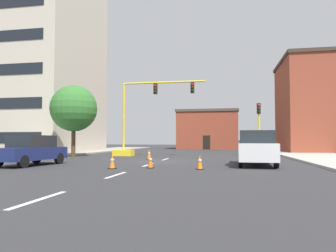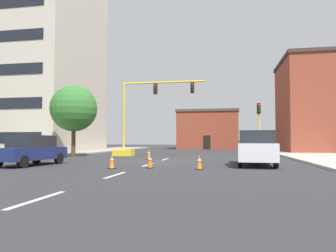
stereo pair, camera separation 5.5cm
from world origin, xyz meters
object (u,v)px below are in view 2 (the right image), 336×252
object	(u,v)px
traffic_light_pole_right	(259,117)
traffic_cone_roadside_a	(112,162)
traffic_cone_roadside_b	(149,155)
traffic_cone_roadside_d	(199,162)
sedan_navy_near_left	(31,150)
traffic_cone_roadside_c	(150,161)
traffic_signal_gantry	(135,132)
tree_left_near	(74,109)
pickup_truck_white	(256,149)

from	to	relation	value
traffic_light_pole_right	traffic_cone_roadside_a	bearing A→B (deg)	-121.84
traffic_cone_roadside_b	traffic_cone_roadside_d	xyz separation A→B (m)	(4.39, -7.26, -0.02)
traffic_light_pole_right	traffic_cone_roadside_b	size ratio (longest dim) A/B	6.20
sedan_navy_near_left	traffic_light_pole_right	bearing A→B (deg)	42.41
traffic_cone_roadside_a	traffic_cone_roadside_c	xyz separation A→B (m)	(1.82, 0.73, 0.00)
traffic_signal_gantry	traffic_cone_roadside_a	size ratio (longest dim) A/B	11.60
tree_left_near	traffic_cone_roadside_b	xyz separation A→B (m)	(7.60, -2.82, -3.89)
traffic_light_pole_right	traffic_cone_roadside_d	size ratio (longest dim) A/B	6.56
traffic_signal_gantry	traffic_cone_roadside_c	size ratio (longest dim) A/B	11.51
traffic_cone_roadside_a	traffic_cone_roadside_c	world-z (taller)	traffic_cone_roadside_c
pickup_truck_white	traffic_cone_roadside_c	distance (m)	6.34
tree_left_near	traffic_cone_roadside_c	xyz separation A→B (m)	(9.39, -9.80, -3.91)
traffic_signal_gantry	pickup_truck_white	distance (m)	13.59
tree_left_near	traffic_cone_roadside_c	distance (m)	14.13
sedan_navy_near_left	traffic_cone_roadside_b	xyz separation A→B (m)	(5.40, 6.57, -0.51)
traffic_signal_gantry	traffic_cone_roadside_a	distance (m)	13.05
traffic_cone_roadside_a	traffic_cone_roadside_b	size ratio (longest dim) A/B	0.94
traffic_signal_gantry	sedan_navy_near_left	bearing A→B (deg)	-103.62
traffic_signal_gantry	traffic_cone_roadside_c	distance (m)	12.85
traffic_cone_roadside_a	traffic_cone_roadside_d	xyz separation A→B (m)	(4.43, 0.45, 0.00)
traffic_signal_gantry	pickup_truck_white	size ratio (longest dim) A/B	1.55
tree_left_near	sedan_navy_near_left	size ratio (longest dim) A/B	1.36
traffic_light_pole_right	traffic_cone_roadside_c	bearing A→B (deg)	-117.37
traffic_light_pole_right	traffic_cone_roadside_b	xyz separation A→B (m)	(-8.65, -6.27, -3.15)
traffic_signal_gantry	pickup_truck_white	world-z (taller)	traffic_signal_gantry
traffic_cone_roadside_a	traffic_cone_roadside_b	distance (m)	7.72
sedan_navy_near_left	traffic_cone_roadside_d	world-z (taller)	sedan_navy_near_left
tree_left_near	traffic_cone_roadside_a	xyz separation A→B (m)	(7.57, -10.53, -3.91)
traffic_light_pole_right	tree_left_near	distance (m)	16.63
traffic_cone_roadside_b	traffic_cone_roadside_d	size ratio (longest dim) A/B	1.06
sedan_navy_near_left	traffic_cone_roadside_d	xyz separation A→B (m)	(9.79, -0.70, -0.53)
pickup_truck_white	traffic_cone_roadside_b	size ratio (longest dim) A/B	7.07
tree_left_near	traffic_cone_roadside_d	bearing A→B (deg)	-40.04
pickup_truck_white	traffic_cone_roadside_a	bearing A→B (deg)	-154.35
traffic_cone_roadside_c	tree_left_near	bearing A→B (deg)	133.78
pickup_truck_white	traffic_cone_roadside_d	world-z (taller)	pickup_truck_white
tree_left_near	traffic_cone_roadside_b	bearing A→B (deg)	-20.33
traffic_cone_roadside_c	sedan_navy_near_left	bearing A→B (deg)	176.67
pickup_truck_white	sedan_navy_near_left	bearing A→B (deg)	-169.27
traffic_signal_gantry	traffic_light_pole_right	xyz separation A→B (m)	(11.26, 1.33, 1.32)
traffic_signal_gantry	pickup_truck_white	xyz separation A→B (m)	(10.03, -9.08, -1.23)
traffic_cone_roadside_a	sedan_navy_near_left	bearing A→B (deg)	167.92
traffic_cone_roadside_b	traffic_light_pole_right	bearing A→B (deg)	35.93
pickup_truck_white	sedan_navy_near_left	world-z (taller)	pickup_truck_white
traffic_signal_gantry	sedan_navy_near_left	world-z (taller)	traffic_signal_gantry
tree_left_near	sedan_navy_near_left	bearing A→B (deg)	-76.79
traffic_cone_roadside_c	pickup_truck_white	bearing A→B (deg)	26.83
traffic_light_pole_right	pickup_truck_white	size ratio (longest dim) A/B	0.88
traffic_signal_gantry	traffic_cone_roadside_b	size ratio (longest dim) A/B	10.95
traffic_signal_gantry	sedan_navy_near_left	xyz separation A→B (m)	(-2.79, -11.51, -1.32)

